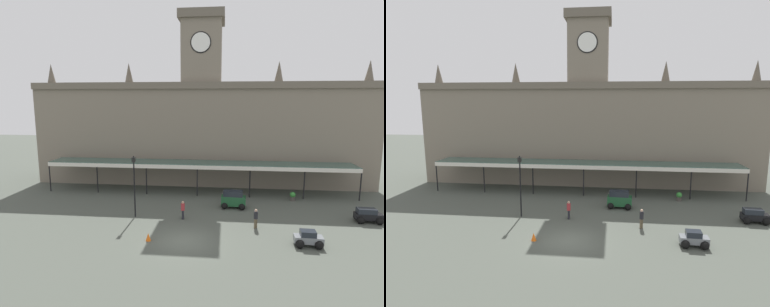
# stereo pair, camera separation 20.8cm
# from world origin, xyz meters

# --- Properties ---
(ground_plane) EXTENTS (140.00, 140.00, 0.00)m
(ground_plane) POSITION_xyz_m (0.00, 0.00, 0.00)
(ground_plane) COLOR #474C44
(station_building) EXTENTS (42.20, 6.03, 21.14)m
(station_building) POSITION_xyz_m (0.00, 18.24, 7.10)
(station_building) COLOR slate
(station_building) RESTS_ON ground
(entrance_canopy) EXTENTS (35.11, 3.26, 3.58)m
(entrance_canopy) POSITION_xyz_m (0.00, 13.01, 3.44)
(entrance_canopy) COLOR #38564C
(entrance_canopy) RESTS_ON ground
(car_grey_sedan) EXTENTS (2.08, 1.57, 1.19)m
(car_grey_sedan) POSITION_xyz_m (9.26, 0.16, 0.50)
(car_grey_sedan) COLOR slate
(car_grey_sedan) RESTS_ON ground
(car_black_estate) EXTENTS (2.29, 1.61, 1.27)m
(car_black_estate) POSITION_xyz_m (15.68, 5.46, 0.56)
(car_black_estate) COLOR black
(car_black_estate) RESTS_ON ground
(car_green_van) EXTENTS (2.46, 1.70, 1.77)m
(car_green_van) POSITION_xyz_m (3.96, 8.02, 0.81)
(car_green_van) COLOR #1E512D
(car_green_van) RESTS_ON ground
(pedestrian_beside_cars) EXTENTS (0.34, 0.36, 1.67)m
(pedestrian_beside_cars) POSITION_xyz_m (5.71, 3.11, 0.91)
(pedestrian_beside_cars) COLOR brown
(pedestrian_beside_cars) RESTS_ON ground
(pedestrian_crossing_forecourt) EXTENTS (0.34, 0.39, 1.67)m
(pedestrian_crossing_forecourt) POSITION_xyz_m (-0.66, 4.55, 0.91)
(pedestrian_crossing_forecourt) COLOR black
(pedestrian_crossing_forecourt) RESTS_ON ground
(victorian_lamppost) EXTENTS (0.30, 0.30, 5.72)m
(victorian_lamppost) POSITION_xyz_m (-5.12, 4.64, 3.49)
(victorian_lamppost) COLOR black
(victorian_lamppost) RESTS_ON ground
(traffic_cone) EXTENTS (0.40, 0.40, 0.60)m
(traffic_cone) POSITION_xyz_m (-2.69, -0.22, 0.30)
(traffic_cone) COLOR orange
(traffic_cone) RESTS_ON ground
(planter_near_kerb) EXTENTS (0.60, 0.60, 0.96)m
(planter_near_kerb) POSITION_xyz_m (10.35, 11.02, 0.49)
(planter_near_kerb) COLOR #47423D
(planter_near_kerb) RESTS_ON ground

